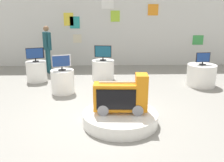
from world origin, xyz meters
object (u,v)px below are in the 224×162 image
object	(u,v)px
main_display_pedestal	(120,118)
display_pedestal_center_rear	(103,70)
display_pedestal_far_right	(63,82)
shopper_browsing_near_truck	(47,46)
display_pedestal_left_rear	(37,71)
tv_on_center_rear	(103,52)
tv_on_far_right	(62,62)
tv_on_right_rear	(203,58)
display_pedestal_right_rear	(201,75)
tv_on_left_rear	(35,54)
novelty_firetruck_tv	(121,97)

from	to	relation	value
main_display_pedestal	display_pedestal_center_rear	distance (m)	3.39
display_pedestal_far_right	shopper_browsing_near_truck	xyz separation A→B (m)	(-0.90, 2.33, 0.69)
display_pedestal_left_rear	tv_on_center_rear	size ratio (longest dim) A/B	1.19
display_pedestal_left_rear	tv_on_far_right	xyz separation A→B (m)	(1.05, -1.22, 0.56)
tv_on_center_rear	tv_on_far_right	distance (m)	1.76
display_pedestal_center_rear	shopper_browsing_near_truck	world-z (taller)	shopper_browsing_near_truck
tv_on_right_rear	shopper_browsing_near_truck	distance (m)	5.37
tv_on_center_rear	shopper_browsing_near_truck	world-z (taller)	shopper_browsing_near_truck
tv_on_center_rear	tv_on_right_rear	size ratio (longest dim) A/B	1.27
main_display_pedestal	display_pedestal_far_right	distance (m)	2.52
display_pedestal_center_rear	display_pedestal_right_rear	xyz separation A→B (m)	(3.04, -0.77, 0.00)
tv_on_center_rear	display_pedestal_right_rear	bearing A→B (deg)	-14.13
display_pedestal_left_rear	display_pedestal_right_rear	size ratio (longest dim) A/B	0.76
main_display_pedestal	shopper_browsing_near_truck	world-z (taller)	shopper_browsing_near_truck
shopper_browsing_near_truck	tv_on_center_rear	bearing A→B (deg)	-25.85
tv_on_left_rear	display_pedestal_far_right	bearing A→B (deg)	-48.99
main_display_pedestal	display_pedestal_center_rear	xyz separation A→B (m)	(-0.37, 3.36, 0.21)
tv_on_center_rear	display_pedestal_left_rear	bearing A→B (deg)	-176.65
novelty_firetruck_tv	display_pedestal_right_rear	distance (m)	3.72
display_pedestal_center_rear	tv_on_center_rear	world-z (taller)	tv_on_center_rear
tv_on_center_rear	tv_on_right_rear	distance (m)	3.14
novelty_firetruck_tv	tv_on_center_rear	xyz separation A→B (m)	(-0.39, 3.36, 0.35)
display_pedestal_center_rear	display_pedestal_right_rear	size ratio (longest dim) A/B	0.85
novelty_firetruck_tv	display_pedestal_left_rear	world-z (taller)	novelty_firetruck_tv
tv_on_center_rear	tv_on_far_right	bearing A→B (deg)	-130.00
tv_on_left_rear	tv_on_center_rear	size ratio (longest dim) A/B	0.98
display_pedestal_center_rear	display_pedestal_far_right	world-z (taller)	same
display_pedestal_right_rear	display_pedestal_far_right	world-z (taller)	same
display_pedestal_left_rear	display_pedestal_far_right	size ratio (longest dim) A/B	1.00
display_pedestal_center_rear	shopper_browsing_near_truck	xyz separation A→B (m)	(-2.03, 0.98, 0.69)
tv_on_right_rear	tv_on_far_right	bearing A→B (deg)	-172.08
display_pedestal_left_rear	tv_on_left_rear	xyz separation A→B (m)	(-0.00, -0.00, 0.58)
novelty_firetruck_tv	display_pedestal_right_rear	bearing A→B (deg)	44.44
display_pedestal_right_rear	tv_on_left_rear	bearing A→B (deg)	173.09
tv_on_left_rear	display_pedestal_center_rear	bearing A→B (deg)	3.57
display_pedestal_left_rear	shopper_browsing_near_truck	world-z (taller)	shopper_browsing_near_truck
tv_on_left_rear	tv_on_right_rear	world-z (taller)	tv_on_left_rear
tv_on_center_rear	display_pedestal_right_rear	size ratio (longest dim) A/B	0.64
tv_on_right_rear	display_pedestal_far_right	world-z (taller)	tv_on_right_rear
tv_on_right_rear	main_display_pedestal	bearing A→B (deg)	-135.91
display_pedestal_left_rear	display_pedestal_far_right	distance (m)	1.61
novelty_firetruck_tv	display_pedestal_right_rear	world-z (taller)	novelty_firetruck_tv
display_pedestal_center_rear	tv_on_far_right	distance (m)	1.85
tv_on_center_rear	main_display_pedestal	bearing A→B (deg)	-83.71
display_pedestal_left_rear	main_display_pedestal	bearing A→B (deg)	-51.63
display_pedestal_right_rear	shopper_browsing_near_truck	xyz separation A→B (m)	(-5.08, 1.75, 0.69)
novelty_firetruck_tv	tv_on_far_right	world-z (taller)	tv_on_far_right
novelty_firetruck_tv	main_display_pedestal	bearing A→B (deg)	159.81
display_pedestal_center_rear	tv_on_far_right	bearing A→B (deg)	-129.90
novelty_firetruck_tv	shopper_browsing_near_truck	size ratio (longest dim) A/B	0.63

